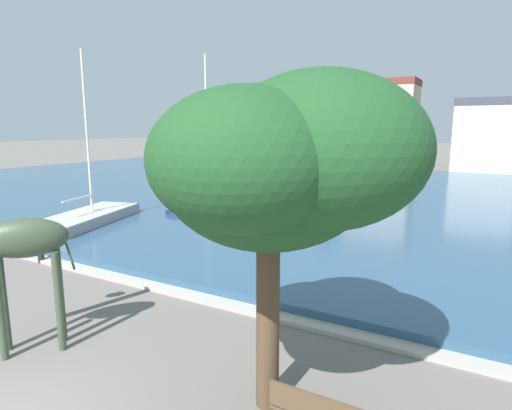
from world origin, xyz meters
The scene contains 12 objects.
harbor_water centered at (0.00, 27.38, 0.18)m, with size 87.48×41.23×0.36m, color #2D5170.
quay_edge_coping centered at (0.00, 6.52, 0.06)m, with size 87.48×0.50×0.12m, color #ADA89E.
giraffe_statue centered at (-2.25, 2.11, 2.61)m, with size 2.19×2.51×5.11m.
sailboat_black centered at (-15.56, 39.98, 0.45)m, with size 3.04×8.84×9.46m.
sailboat_white centered at (-13.98, 24.96, 0.43)m, with size 2.03×8.01×8.38m.
sailboat_grey centered at (-11.24, 11.52, 0.46)m, with size 4.26×7.76×8.90m.
sailboat_navy centered at (-8.41, 17.71, 0.52)m, with size 3.41×8.33×9.32m.
shade_tree centered at (3.69, 3.13, 4.57)m, with size 4.84×5.11×6.02m.
mooring_bollard centered at (-8.11, 6.37, 0.25)m, with size 0.24×0.24×0.50m, color #232326.
townhouse_narrow_midrow centered at (-16.90, 50.29, 5.54)m, with size 8.37×6.60×11.06m.
townhouse_tall_gabled centered at (-6.62, 53.59, 5.53)m, with size 8.04×5.41×11.04m.
townhouse_wide_warehouse centered at (5.40, 50.35, 4.13)m, with size 6.67×5.26×8.23m.
Camera 1 is at (6.93, -3.22, 5.14)m, focal length 29.93 mm.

